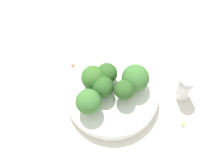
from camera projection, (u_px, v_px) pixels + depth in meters
ground_plane at (112, 98)px, 0.64m from camera, size 3.00×3.00×0.00m
bowl at (112, 94)px, 0.62m from camera, size 0.19×0.19×0.03m
broccoli_floret_0 at (103, 87)px, 0.58m from camera, size 0.04×0.04×0.05m
broccoli_floret_1 at (135, 78)px, 0.59m from camera, size 0.05×0.05×0.06m
broccoli_floret_2 at (107, 74)px, 0.60m from camera, size 0.04×0.04×0.05m
broccoli_floret_3 at (88, 102)px, 0.56m from camera, size 0.05×0.05×0.06m
broccoli_floret_4 at (93, 79)px, 0.59m from camera, size 0.05×0.05×0.06m
broccoli_floret_5 at (124, 90)px, 0.58m from camera, size 0.04×0.04×0.05m
pepper_shaker at (185, 87)px, 0.61m from camera, size 0.03×0.03×0.07m
almond_crumb_0 at (184, 124)px, 0.61m from camera, size 0.01×0.01×0.01m
almond_crumb_1 at (73, 65)px, 0.67m from camera, size 0.01×0.01×0.01m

